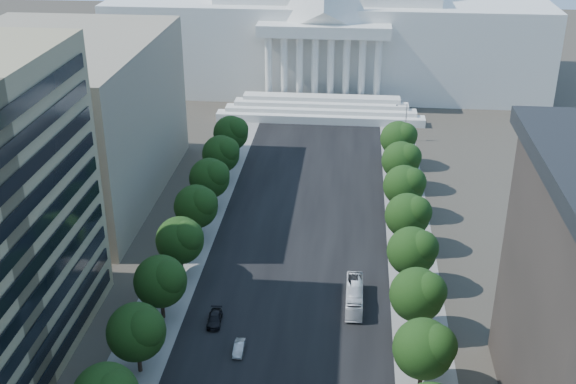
% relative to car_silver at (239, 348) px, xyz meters
% --- Properties ---
extents(road_asphalt, '(30.00, 260.00, 0.01)m').
position_rel_car_silver_xyz_m(road_asphalt, '(5.80, 36.87, -0.64)').
color(road_asphalt, black).
rests_on(road_asphalt, ground).
extents(sidewalk_left, '(8.00, 260.00, 0.02)m').
position_rel_car_silver_xyz_m(sidewalk_left, '(-13.20, 36.87, -0.64)').
color(sidewalk_left, gray).
rests_on(sidewalk_left, ground).
extents(sidewalk_right, '(8.00, 260.00, 0.02)m').
position_rel_car_silver_xyz_m(sidewalk_right, '(24.80, 36.87, -0.64)').
color(sidewalk_right, gray).
rests_on(sidewalk_right, ground).
extents(capitol, '(120.00, 56.00, 73.00)m').
position_rel_car_silver_xyz_m(capitol, '(5.80, 131.77, 19.37)').
color(capitol, white).
rests_on(capitol, ground).
extents(office_block_left_far, '(38.00, 52.00, 30.00)m').
position_rel_car_silver_xyz_m(office_block_left_far, '(-42.20, 46.87, 14.36)').
color(office_block_left_far, gray).
rests_on(office_block_left_far, ground).
extents(tree_l_d, '(7.79, 7.60, 9.97)m').
position_rel_car_silver_xyz_m(tree_l_d, '(-11.86, -5.32, 5.82)').
color(tree_l_d, '#33261C').
rests_on(tree_l_d, ground).
extents(tree_l_e, '(7.79, 7.60, 9.97)m').
position_rel_car_silver_xyz_m(tree_l_e, '(-11.86, 6.68, 5.82)').
color(tree_l_e, '#33261C').
rests_on(tree_l_e, ground).
extents(tree_l_f, '(7.79, 7.60, 9.97)m').
position_rel_car_silver_xyz_m(tree_l_f, '(-11.86, 18.68, 5.82)').
color(tree_l_f, '#33261C').
rests_on(tree_l_f, ground).
extents(tree_l_g, '(7.79, 7.60, 9.97)m').
position_rel_car_silver_xyz_m(tree_l_g, '(-11.86, 30.68, 5.82)').
color(tree_l_g, '#33261C').
rests_on(tree_l_g, ground).
extents(tree_l_h, '(7.79, 7.60, 9.97)m').
position_rel_car_silver_xyz_m(tree_l_h, '(-11.86, 42.68, 5.82)').
color(tree_l_h, '#33261C').
rests_on(tree_l_h, ground).
extents(tree_l_i, '(7.79, 7.60, 9.97)m').
position_rel_car_silver_xyz_m(tree_l_i, '(-11.86, 54.68, 5.82)').
color(tree_l_i, '#33261C').
rests_on(tree_l_i, ground).
extents(tree_l_j, '(7.79, 7.60, 9.97)m').
position_rel_car_silver_xyz_m(tree_l_j, '(-11.86, 66.68, 5.82)').
color(tree_l_j, '#33261C').
rests_on(tree_l_j, ground).
extents(tree_r_d, '(7.79, 7.60, 9.97)m').
position_rel_car_silver_xyz_m(tree_r_d, '(24.14, -5.32, 5.82)').
color(tree_r_d, '#33261C').
rests_on(tree_r_d, ground).
extents(tree_r_e, '(7.79, 7.60, 9.97)m').
position_rel_car_silver_xyz_m(tree_r_e, '(24.14, 6.68, 5.82)').
color(tree_r_e, '#33261C').
rests_on(tree_r_e, ground).
extents(tree_r_f, '(7.79, 7.60, 9.97)m').
position_rel_car_silver_xyz_m(tree_r_f, '(24.14, 18.68, 5.82)').
color(tree_r_f, '#33261C').
rests_on(tree_r_f, ground).
extents(tree_r_g, '(7.79, 7.60, 9.97)m').
position_rel_car_silver_xyz_m(tree_r_g, '(24.14, 30.68, 5.82)').
color(tree_r_g, '#33261C').
rests_on(tree_r_g, ground).
extents(tree_r_h, '(7.79, 7.60, 9.97)m').
position_rel_car_silver_xyz_m(tree_r_h, '(24.14, 42.68, 5.82)').
color(tree_r_h, '#33261C').
rests_on(tree_r_h, ground).
extents(tree_r_i, '(7.79, 7.60, 9.97)m').
position_rel_car_silver_xyz_m(tree_r_i, '(24.14, 54.68, 5.82)').
color(tree_r_i, '#33261C').
rests_on(tree_r_i, ground).
extents(tree_r_j, '(7.79, 7.60, 9.97)m').
position_rel_car_silver_xyz_m(tree_r_j, '(24.14, 66.68, 5.82)').
color(tree_r_j, '#33261C').
rests_on(tree_r_j, ground).
extents(streetlight_c, '(2.61, 0.44, 9.00)m').
position_rel_car_silver_xyz_m(streetlight_c, '(25.70, 6.87, 5.19)').
color(streetlight_c, gray).
rests_on(streetlight_c, ground).
extents(streetlight_d, '(2.61, 0.44, 9.00)m').
position_rel_car_silver_xyz_m(streetlight_d, '(25.70, 31.87, 5.19)').
color(streetlight_d, gray).
rests_on(streetlight_d, ground).
extents(streetlight_e, '(2.61, 0.44, 9.00)m').
position_rel_car_silver_xyz_m(streetlight_e, '(25.70, 56.87, 5.19)').
color(streetlight_e, gray).
rests_on(streetlight_e, ground).
extents(streetlight_f, '(2.61, 0.44, 9.00)m').
position_rel_car_silver_xyz_m(streetlight_f, '(25.70, 81.87, 5.19)').
color(streetlight_f, gray).
rests_on(streetlight_f, ground).
extents(car_silver, '(1.37, 3.87, 1.27)m').
position_rel_car_silver_xyz_m(car_silver, '(0.00, 0.00, 0.00)').
color(car_silver, '#B1B3B9').
rests_on(car_silver, ground).
extents(car_dark_b, '(2.19, 4.85, 1.38)m').
position_rel_car_silver_xyz_m(car_dark_b, '(-4.51, 6.22, 0.05)').
color(car_dark_b, black).
rests_on(car_dark_b, ground).
extents(city_bus, '(2.47, 10.51, 2.93)m').
position_rel_car_silver_xyz_m(city_bus, '(15.34, 12.88, 0.83)').
color(city_bus, silver).
rests_on(city_bus, ground).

